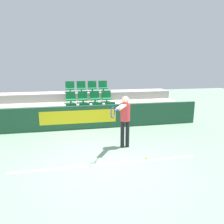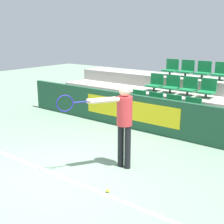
{
  "view_description": "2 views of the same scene",
  "coord_description": "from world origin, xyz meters",
  "px_view_note": "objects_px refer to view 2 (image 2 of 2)",
  "views": [
    {
      "loc": [
        -0.99,
        -5.53,
        2.82
      ],
      "look_at": [
        0.57,
        2.2,
        0.97
      ],
      "focal_mm": 35.0,
      "sensor_mm": 36.0,
      "label": 1
    },
    {
      "loc": [
        4.27,
        -3.75,
        2.76
      ],
      "look_at": [
        -0.04,
        1.78,
        0.91
      ],
      "focal_mm": 50.0,
      "sensor_mm": 36.0,
      "label": 2
    }
  ],
  "objects_px": {
    "stadium_chair_6": "(189,87)",
    "tennis_player": "(121,118)",
    "stadium_chair_4": "(155,83)",
    "stadium_chair_9": "(186,69)",
    "stadium_chair_7": "(207,89)",
    "stadium_chair_3": "(191,109)",
    "stadium_chair_8": "(171,68)",
    "tennis_ball": "(108,191)",
    "stadium_chair_0": "(137,101)",
    "stadium_chair_5": "(171,85)",
    "stadium_chair_10": "(203,71)",
    "stadium_chair_11": "(221,72)",
    "stadium_chair_2": "(172,106)",
    "stadium_chair_1": "(154,103)"
  },
  "relations": [
    {
      "from": "stadium_chair_10",
      "to": "stadium_chair_11",
      "type": "xyz_separation_m",
      "value": [
        0.59,
        0.0,
        0.0
      ]
    },
    {
      "from": "stadium_chair_8",
      "to": "tennis_ball",
      "type": "bearing_deg",
      "value": -71.45
    },
    {
      "from": "stadium_chair_1",
      "to": "stadium_chair_10",
      "type": "relative_size",
      "value": 1.0
    },
    {
      "from": "stadium_chair_3",
      "to": "stadium_chair_2",
      "type": "bearing_deg",
      "value": 180.0
    },
    {
      "from": "stadium_chair_5",
      "to": "stadium_chair_7",
      "type": "height_order",
      "value": "same"
    },
    {
      "from": "stadium_chair_4",
      "to": "stadium_chair_8",
      "type": "bearing_deg",
      "value": 90.0
    },
    {
      "from": "stadium_chair_11",
      "to": "tennis_ball",
      "type": "bearing_deg",
      "value": -87.27
    },
    {
      "from": "stadium_chair_10",
      "to": "stadium_chair_8",
      "type": "bearing_deg",
      "value": 180.0
    },
    {
      "from": "stadium_chair_0",
      "to": "stadium_chair_6",
      "type": "distance_m",
      "value": 1.65
    },
    {
      "from": "stadium_chair_9",
      "to": "tennis_ball",
      "type": "height_order",
      "value": "stadium_chair_9"
    },
    {
      "from": "stadium_chair_5",
      "to": "stadium_chair_8",
      "type": "bearing_deg",
      "value": 119.07
    },
    {
      "from": "stadium_chair_1",
      "to": "stadium_chair_3",
      "type": "xyz_separation_m",
      "value": [
        1.19,
        0.0,
        0.0
      ]
    },
    {
      "from": "stadium_chair_10",
      "to": "stadium_chair_11",
      "type": "bearing_deg",
      "value": 0.0
    },
    {
      "from": "stadium_chair_0",
      "to": "stadium_chair_3",
      "type": "xyz_separation_m",
      "value": [
        1.78,
        0.0,
        0.0
      ]
    },
    {
      "from": "stadium_chair_5",
      "to": "stadium_chair_6",
      "type": "bearing_deg",
      "value": 0.0
    },
    {
      "from": "stadium_chair_9",
      "to": "stadium_chair_11",
      "type": "distance_m",
      "value": 1.19
    },
    {
      "from": "stadium_chair_4",
      "to": "stadium_chair_9",
      "type": "distance_m",
      "value": 1.29
    },
    {
      "from": "tennis_player",
      "to": "stadium_chair_10",
      "type": "bearing_deg",
      "value": 126.27
    },
    {
      "from": "stadium_chair_6",
      "to": "stadium_chair_7",
      "type": "bearing_deg",
      "value": 0.0
    },
    {
      "from": "stadium_chair_3",
      "to": "stadium_chair_8",
      "type": "height_order",
      "value": "stadium_chair_8"
    },
    {
      "from": "stadium_chair_8",
      "to": "stadium_chair_9",
      "type": "height_order",
      "value": "same"
    },
    {
      "from": "stadium_chair_11",
      "to": "stadium_chair_10",
      "type": "bearing_deg",
      "value": 180.0
    },
    {
      "from": "stadium_chair_1",
      "to": "stadium_chair_7",
      "type": "distance_m",
      "value": 1.65
    },
    {
      "from": "stadium_chair_1",
      "to": "stadium_chair_10",
      "type": "height_order",
      "value": "stadium_chair_10"
    },
    {
      "from": "stadium_chair_9",
      "to": "stadium_chair_11",
      "type": "height_order",
      "value": "same"
    },
    {
      "from": "stadium_chair_0",
      "to": "stadium_chair_9",
      "type": "distance_m",
      "value": 2.36
    },
    {
      "from": "stadium_chair_2",
      "to": "stadium_chair_3",
      "type": "height_order",
      "value": "same"
    },
    {
      "from": "tennis_ball",
      "to": "stadium_chair_9",
      "type": "bearing_deg",
      "value": 103.47
    },
    {
      "from": "stadium_chair_0",
      "to": "stadium_chair_8",
      "type": "height_order",
      "value": "stadium_chair_8"
    },
    {
      "from": "stadium_chair_7",
      "to": "stadium_chair_9",
      "type": "bearing_deg",
      "value": 138.03
    },
    {
      "from": "stadium_chair_6",
      "to": "tennis_player",
      "type": "height_order",
      "value": "tennis_player"
    },
    {
      "from": "stadium_chair_6",
      "to": "stadium_chair_0",
      "type": "bearing_deg",
      "value": -138.03
    },
    {
      "from": "stadium_chair_6",
      "to": "tennis_player",
      "type": "relative_size",
      "value": 0.32
    },
    {
      "from": "stadium_chair_5",
      "to": "stadium_chair_11",
      "type": "bearing_deg",
      "value": 41.97
    },
    {
      "from": "stadium_chair_0",
      "to": "stadium_chair_8",
      "type": "xyz_separation_m",
      "value": [
        0.0,
        2.14,
        0.8
      ]
    },
    {
      "from": "stadium_chair_2",
      "to": "stadium_chair_6",
      "type": "relative_size",
      "value": 1.0
    },
    {
      "from": "stadium_chair_0",
      "to": "stadium_chair_8",
      "type": "relative_size",
      "value": 1.0
    },
    {
      "from": "stadium_chair_10",
      "to": "tennis_ball",
      "type": "xyz_separation_m",
      "value": [
        0.89,
        -6.19,
        -1.42
      ]
    },
    {
      "from": "stadium_chair_1",
      "to": "stadium_chair_9",
      "type": "bearing_deg",
      "value": 90.0
    },
    {
      "from": "stadium_chair_11",
      "to": "stadium_chair_5",
      "type": "bearing_deg",
      "value": -138.03
    },
    {
      "from": "stadium_chair_5",
      "to": "stadium_chair_10",
      "type": "bearing_deg",
      "value": 60.93
    },
    {
      "from": "stadium_chair_2",
      "to": "tennis_player",
      "type": "distance_m",
      "value": 3.14
    },
    {
      "from": "stadium_chair_9",
      "to": "tennis_player",
      "type": "xyz_separation_m",
      "value": [
        1.05,
        -5.21,
        -0.38
      ]
    },
    {
      "from": "stadium_chair_3",
      "to": "stadium_chair_4",
      "type": "height_order",
      "value": "stadium_chair_4"
    },
    {
      "from": "stadium_chair_5",
      "to": "stadium_chair_8",
      "type": "height_order",
      "value": "stadium_chair_8"
    },
    {
      "from": "stadium_chair_3",
      "to": "stadium_chair_4",
      "type": "xyz_separation_m",
      "value": [
        -1.78,
        1.07,
        0.4
      ]
    },
    {
      "from": "stadium_chair_4",
      "to": "stadium_chair_6",
      "type": "xyz_separation_m",
      "value": [
        1.19,
        0.0,
        0.0
      ]
    },
    {
      "from": "stadium_chair_6",
      "to": "tennis_player",
      "type": "distance_m",
      "value": 4.17
    },
    {
      "from": "stadium_chair_6",
      "to": "stadium_chair_7",
      "type": "relative_size",
      "value": 1.0
    },
    {
      "from": "stadium_chair_2",
      "to": "tennis_player",
      "type": "bearing_deg",
      "value": -81.52
    }
  ]
}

